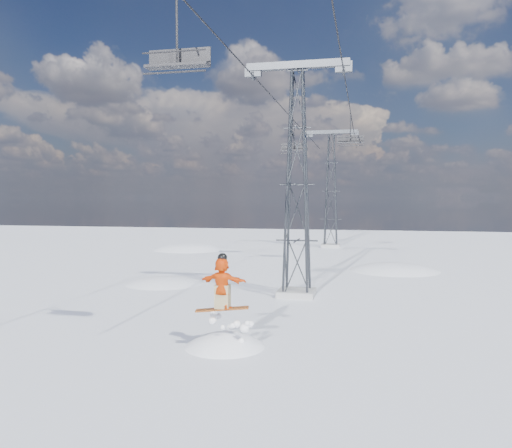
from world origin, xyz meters
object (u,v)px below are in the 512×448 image
object	(u,v)px
lift_tower_far	(331,192)
lift_chair_near	(178,59)
lift_tower_near	(297,185)
snowboarder_jump	(225,395)

from	to	relation	value
lift_tower_far	lift_chair_near	xyz separation A→B (m)	(-2.20, -35.18, 3.46)
lift_tower_near	lift_chair_near	bearing A→B (deg)	-102.20
lift_tower_near	lift_tower_far	distance (m)	25.00
lift_tower_near	snowboarder_jump	world-z (taller)	lift_tower_near
snowboarder_jump	lift_tower_far	bearing A→B (deg)	88.03
lift_chair_near	lift_tower_far	bearing A→B (deg)	86.42
lift_tower_near	snowboarder_jump	bearing A→B (deg)	-97.51
lift_tower_near	snowboarder_jump	size ratio (longest dim) A/B	1.62
lift_tower_near	lift_tower_far	xyz separation A→B (m)	(0.00, 25.00, 0.00)
lift_chair_near	lift_tower_near	bearing A→B (deg)	77.80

